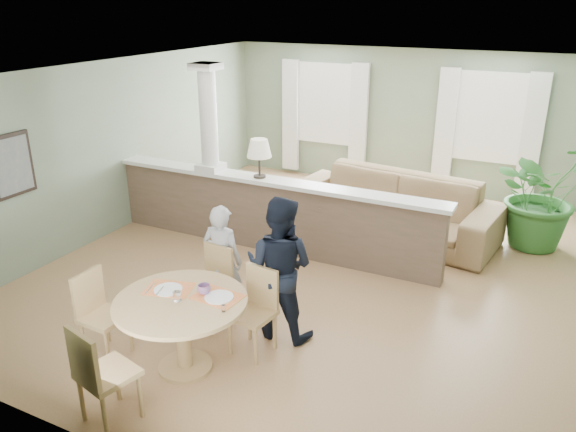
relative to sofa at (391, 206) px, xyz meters
The scene contains 12 objects.
ground 1.71m from the sofa, 110.46° to the right, with size 8.00×8.00×0.00m, color tan.
room_shell 1.72m from the sofa, 123.55° to the right, with size 7.02×8.02×2.71m.
pony_wall 2.06m from the sofa, 139.43° to the right, with size 5.32×0.38×2.70m.
sofa is the anchor object (origin of this frame).
houseplant 2.24m from the sofa, 15.62° to the left, with size 1.49×1.29×1.66m, color #306C2B.
dining_table 4.41m from the sofa, 101.05° to the right, with size 1.32×1.32×0.90m.
chair_far_boy 3.59m from the sofa, 107.54° to the right, with size 0.46×0.46×0.93m.
chair_far_man 3.71m from the sofa, 95.67° to the right, with size 0.47×0.47×0.93m.
chair_near 5.40m from the sofa, 100.79° to the right, with size 0.54×0.54×1.00m.
chair_side 4.84m from the sofa, 111.85° to the right, with size 0.44×0.44×0.94m.
child_person 3.39m from the sofa, 108.81° to the right, with size 0.50×0.33×1.38m, color #A09FA4.
man_person 3.34m from the sofa, 94.82° to the right, with size 0.80×0.62×1.64m, color black.
Camera 1 is at (2.81, -6.65, 3.56)m, focal length 35.00 mm.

